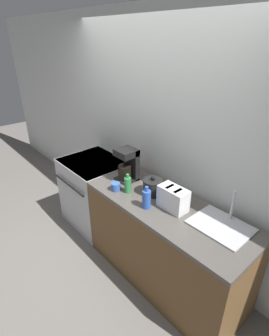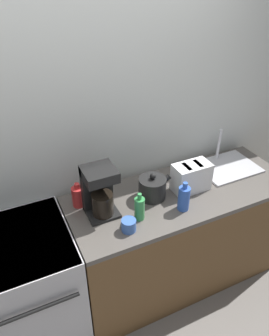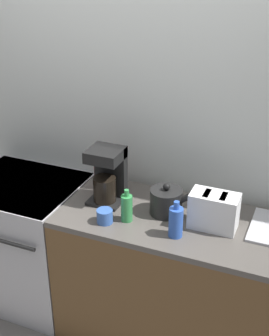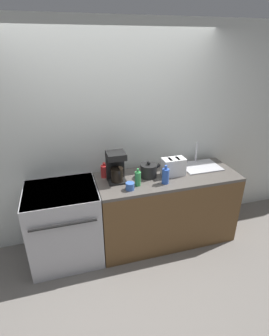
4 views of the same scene
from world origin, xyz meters
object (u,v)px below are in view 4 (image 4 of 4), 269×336
(toaster, at_px, (173,167))
(bottle_green, at_px, (138,178))
(bottle_red, at_px, (104,171))
(coffee_maker, at_px, (116,166))
(bottle_blue, at_px, (165,176))
(stove, at_px, (65,224))
(kettle, at_px, (149,170))
(cup_blue, at_px, (130,186))

(toaster, relative_size, bottle_green, 1.33)
(bottle_red, bearing_deg, coffee_maker, -48.35)
(toaster, distance_m, bottle_blue, 0.24)
(bottle_blue, relative_size, bottle_red, 1.19)
(stove, distance_m, bottle_blue, 1.27)
(toaster, distance_m, bottle_green, 0.49)
(coffee_maker, bearing_deg, bottle_blue, -22.62)
(kettle, xyz_separation_m, bottle_green, (-0.18, -0.17, 0.01))
(bottle_blue, distance_m, cup_blue, 0.42)
(toaster, bearing_deg, coffee_maker, 175.98)
(stove, relative_size, cup_blue, 9.75)
(stove, bearing_deg, bottle_green, -9.02)
(kettle, xyz_separation_m, cup_blue, (-0.29, -0.23, -0.04))
(toaster, relative_size, coffee_maker, 0.76)
(coffee_maker, bearing_deg, cup_blue, -68.48)
(bottle_blue, bearing_deg, coffee_maker, 157.38)
(coffee_maker, height_order, cup_blue, coffee_maker)
(bottle_red, bearing_deg, bottle_blue, -28.56)
(coffee_maker, height_order, bottle_green, coffee_maker)
(kettle, relative_size, bottle_green, 1.21)
(coffee_maker, height_order, bottle_red, coffee_maker)
(bottle_green, bearing_deg, bottle_red, 136.52)
(coffee_maker, xyz_separation_m, bottle_red, (-0.11, 0.13, -0.10))
(kettle, distance_m, bottle_blue, 0.24)
(toaster, distance_m, cup_blue, 0.62)
(kettle, bearing_deg, bottle_red, 164.91)
(coffee_maker, bearing_deg, stove, -176.30)
(bottle_green, bearing_deg, cup_blue, -147.62)
(toaster, height_order, bottle_red, toaster)
(stove, xyz_separation_m, bottle_blue, (1.14, -0.17, 0.54))
(bottle_red, relative_size, bottle_green, 0.90)
(bottle_blue, height_order, bottle_green, bottle_blue)
(kettle, distance_m, toaster, 0.30)
(cup_blue, bearing_deg, kettle, 38.65)
(stove, xyz_separation_m, kettle, (1.02, 0.03, 0.52))
(kettle, distance_m, bottle_red, 0.52)
(bottle_green, bearing_deg, coffee_maker, 139.61)
(bottle_red, bearing_deg, cup_blue, -60.55)
(stove, xyz_separation_m, bottle_red, (0.52, 0.17, 0.52))
(coffee_maker, height_order, bottle_blue, coffee_maker)
(bottle_blue, distance_m, bottle_green, 0.31)
(coffee_maker, xyz_separation_m, bottle_blue, (0.51, -0.21, -0.09))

